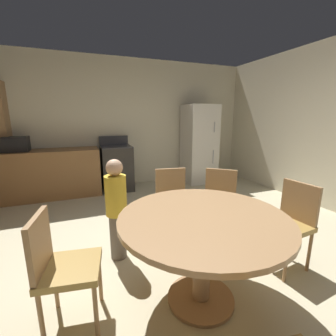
# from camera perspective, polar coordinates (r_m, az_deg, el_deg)

# --- Properties ---
(ground_plane) EXTENTS (14.00, 14.00, 0.00)m
(ground_plane) POSITION_cam_1_polar(r_m,az_deg,el_deg) (2.62, 5.51, -22.37)
(ground_plane) COLOR beige
(wall_back) EXTENTS (5.80, 0.12, 2.70)m
(wall_back) POSITION_cam_1_polar(r_m,az_deg,el_deg) (5.15, -10.20, 10.93)
(wall_back) COLOR beige
(wall_back) RESTS_ON ground
(kitchen_counter) EXTENTS (1.92, 0.60, 0.90)m
(kitchen_counter) POSITION_cam_1_polar(r_m,az_deg,el_deg) (4.82, -28.30, -1.36)
(kitchen_counter) COLOR olive
(kitchen_counter) RESTS_ON ground
(oven_range) EXTENTS (0.60, 0.60, 1.10)m
(oven_range) POSITION_cam_1_polar(r_m,az_deg,el_deg) (4.82, -12.72, 0.09)
(oven_range) COLOR #2D2B28
(oven_range) RESTS_ON ground
(refrigerator) EXTENTS (0.68, 0.68, 1.76)m
(refrigerator) POSITION_cam_1_polar(r_m,az_deg,el_deg) (5.29, 7.81, 5.95)
(refrigerator) COLOR silver
(refrigerator) RESTS_ON ground
(microwave) EXTENTS (0.44, 0.32, 0.26)m
(microwave) POSITION_cam_1_polar(r_m,az_deg,el_deg) (4.81, -34.18, 4.97)
(microwave) COLOR black
(microwave) RESTS_ON kitchen_counter
(dining_table) EXTENTS (1.32, 1.32, 0.76)m
(dining_table) POSITION_cam_1_polar(r_m,az_deg,el_deg) (1.87, 8.78, -15.92)
(dining_table) COLOR #9E754C
(dining_table) RESTS_ON ground
(chair_north) EXTENTS (0.46, 0.46, 0.87)m
(chair_north) POSITION_cam_1_polar(r_m,az_deg,el_deg) (2.84, 1.12, -7.90)
(chair_north) COLOR #9E754C
(chair_north) RESTS_ON ground
(chair_east) EXTENTS (0.44, 0.44, 0.87)m
(chair_east) POSITION_cam_1_polar(r_m,az_deg,el_deg) (2.62, 28.34, -11.34)
(chair_east) COLOR #9E754C
(chair_east) RESTS_ON ground
(chair_west) EXTENTS (0.46, 0.46, 0.87)m
(chair_west) POSITION_cam_1_polar(r_m,az_deg,el_deg) (1.88, -25.48, -20.83)
(chair_west) COLOR #9E754C
(chair_west) RESTS_ON ground
(chair_northeast) EXTENTS (0.56, 0.56, 0.87)m
(chair_northeast) POSITION_cam_1_polar(r_m,az_deg,el_deg) (2.87, 12.68, -7.97)
(chair_northeast) COLOR #9E754C
(chair_northeast) RESTS_ON ground
(person_child) EXTENTS (0.30, 0.30, 1.09)m
(person_child) POSITION_cam_1_polar(r_m,az_deg,el_deg) (2.46, -12.83, -9.60)
(person_child) COLOR #665B51
(person_child) RESTS_ON ground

